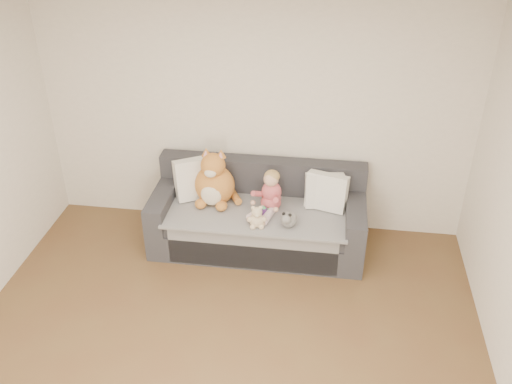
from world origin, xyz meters
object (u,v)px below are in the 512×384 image
Objects in this scene: sofa at (259,218)px; toddler at (270,195)px; plush_cat at (214,182)px; teddy_bear at (257,218)px; sippy_cup at (264,210)px.

sofa is 4.82× the size of toddler.
plush_cat is (-0.58, 0.08, 0.05)m from toddler.
teddy_bear is at bearing -84.49° from toddler.
toddler is at bearing 63.92° from teddy_bear.
plush_cat reaches higher than teddy_bear.
plush_cat is 5.59× the size of sippy_cup.
toddler is at bearing -4.60° from plush_cat.
sippy_cup is (0.08, -0.18, 0.22)m from sofa.
sofa is 0.47m from teddy_bear.
toddler is 0.17m from sippy_cup.
toddler reaches higher than sippy_cup.
plush_cat is (-0.46, 0.01, 0.40)m from sofa.
toddler is at bearing 65.14° from sippy_cup.
toddler is 0.34m from teddy_bear.
sofa is 19.27× the size of sippy_cup.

